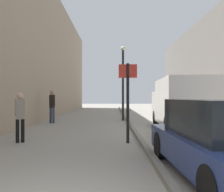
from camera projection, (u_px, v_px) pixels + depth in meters
ground_plane at (101, 122)px, 14.56m from camera, size 80.00×80.00×0.00m
building_facade_left at (19, 43)px, 14.57m from camera, size 2.67×40.00×9.41m
kerb_strip at (128, 121)px, 14.56m from camera, size 0.16×40.00×0.12m
pedestrian_main_foreground at (20, 114)px, 8.07m from camera, size 0.32×0.24×1.64m
pedestrian_mid_block at (52, 104)px, 14.02m from camera, size 0.36×0.27×1.87m
delivery_van at (181, 104)px, 10.65m from camera, size 2.22×5.14×2.26m
parked_car at (221, 139)px, 4.57m from camera, size 1.97×4.26×1.45m
street_sign_post at (127, 96)px, 7.99m from camera, size 0.60×0.10×2.60m
lamp_post at (123, 78)px, 15.64m from camera, size 0.28×0.28×4.76m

